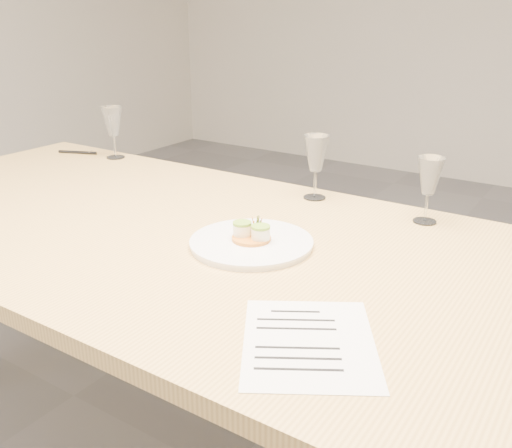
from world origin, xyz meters
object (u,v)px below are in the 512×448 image
Objects in this scene: dinner_plate at (251,242)px; wine_glass_0 at (113,122)px; wine_glass_1 at (316,155)px; recipe_sheet at (309,342)px; dining_table at (221,264)px; wine_glass_2 at (429,177)px; ballpoint_pen at (78,152)px.

wine_glass_0 is (-0.90, 0.42, 0.12)m from dinner_plate.
wine_glass_0 reaches higher than wine_glass_1.
recipe_sheet is 1.42m from wine_glass_0.
dining_table is 0.94m from wine_glass_0.
dining_table is 0.58m from wine_glass_2.
ballpoint_pen is 1.37m from wine_glass_2.
wine_glass_1 reaches higher than recipe_sheet.
dining_table is at bearing -27.71° from wine_glass_0.
wine_glass_1 reaches higher than dining_table.
recipe_sheet is at bearing -88.21° from wine_glass_2.
dining_table is at bearing -134.19° from wine_glass_2.
dining_table is 1.06m from ballpoint_pen.
ballpoint_pen is at bearing -178.96° from wine_glass_1.
wine_glass_0 is at bearing 178.30° from wine_glass_2.
ballpoint_pen is at bearing 160.12° from dinner_plate.
ballpoint_pen is at bearing 179.98° from wine_glass_2.
wine_glass_2 reaches higher than dining_table.
dinner_plate is 1.14m from ballpoint_pen.
wine_glass_0 is (-1.22, 0.72, 0.13)m from recipe_sheet.
wine_glass_0 is at bearing 154.88° from dinner_plate.
wine_glass_1 is (0.04, 0.41, 0.20)m from dining_table.
wine_glass_1 is at bearing 96.60° from dinner_plate.
recipe_sheet is 1.86× the size of wine_glass_0.
ballpoint_pen is 0.22m from wine_glass_0.
wine_glass_2 is at bearing 45.81° from dining_table.
dinner_plate is at bearing 105.64° from recipe_sheet.
wine_glass_2 is (-0.02, 0.68, 0.12)m from recipe_sheet.
wine_glass_1 is at bearing -1.08° from wine_glass_0.
ballpoint_pen is (-1.07, 0.39, -0.01)m from dinner_plate.
dinner_plate is 0.43m from recipe_sheet.
recipe_sheet is at bearing -48.56° from ballpoint_pen.
wine_glass_0 is at bearing 118.18° from recipe_sheet.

